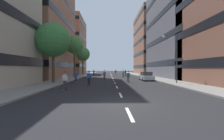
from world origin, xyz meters
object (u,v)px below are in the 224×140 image
(skater_5, at_px, (94,72))
(skater_7, at_px, (104,74))
(skater_4, at_px, (89,77))
(parked_car_near, at_px, (146,76))
(streetlamp_right, at_px, (174,53))
(skater_1, at_px, (128,76))
(skater_6, at_px, (76,76))
(skater_8, at_px, (123,73))
(street_tree_far, at_px, (74,45))
(skater_2, at_px, (125,72))
(skater_0, at_px, (116,72))
(skater_3, at_px, (65,79))
(street_tree_mid, at_px, (53,40))
(street_tree_near, at_px, (83,54))

(skater_5, distance_m, skater_7, 16.10)
(skater_4, bearing_deg, parked_car_near, 37.70)
(streetlamp_right, distance_m, skater_1, 7.02)
(skater_4, relative_size, skater_6, 1.00)
(streetlamp_right, relative_size, skater_8, 3.65)
(skater_8, bearing_deg, street_tree_far, -170.20)
(parked_car_near, bearing_deg, skater_4, -142.30)
(skater_6, height_order, skater_7, same)
(street_tree_far, height_order, skater_8, street_tree_far)
(parked_car_near, xyz_separation_m, streetlamp_right, (2.30, -5.94, 3.44))
(skater_2, distance_m, skater_7, 13.74)
(parked_car_near, xyz_separation_m, skater_8, (-2.97, 10.59, 0.32))
(street_tree_far, xyz_separation_m, skater_1, (10.70, -12.42, -6.38))
(skater_4, xyz_separation_m, skater_5, (-1.71, 24.47, 0.03))
(skater_6, xyz_separation_m, skater_8, (8.51, 13.87, 0.03))
(street_tree_far, height_order, streetlamp_right, street_tree_far)
(parked_car_near, distance_m, skater_5, 20.53)
(skater_0, distance_m, skater_3, 31.30)
(skater_1, height_order, skater_5, same)
(street_tree_mid, relative_size, skater_1, 4.66)
(skater_2, distance_m, skater_3, 27.28)
(skater_2, bearing_deg, skater_8, -104.56)
(street_tree_mid, relative_size, skater_0, 4.66)
(skater_0, height_order, skater_4, same)
(skater_0, relative_size, skater_6, 1.00)
(street_tree_near, relative_size, skater_7, 4.75)
(skater_2, height_order, skater_8, same)
(street_tree_near, xyz_separation_m, street_tree_far, (0.00, -11.72, 0.98))
(skater_7, bearing_deg, streetlamp_right, -38.72)
(street_tree_far, bearing_deg, skater_2, 25.18)
(streetlamp_right, relative_size, skater_3, 3.65)
(streetlamp_right, height_order, skater_8, streetlamp_right)
(skater_3, relative_size, skater_7, 1.00)
(streetlamp_right, relative_size, skater_7, 3.65)
(skater_2, xyz_separation_m, skater_7, (-5.33, -12.67, 0.00))
(streetlamp_right, height_order, skater_6, streetlamp_right)
(parked_car_near, bearing_deg, skater_3, -133.68)
(skater_0, height_order, skater_5, same)
(skater_6, height_order, skater_8, same)
(street_tree_far, bearing_deg, streetlamp_right, -41.24)
(skater_4, height_order, skater_8, same)
(street_tree_mid, distance_m, skater_8, 19.78)
(street_tree_mid, relative_size, skater_3, 4.66)
(street_tree_mid, bearing_deg, skater_0, 67.59)
(skater_2, bearing_deg, skater_1, -95.15)
(streetlamp_right, relative_size, skater_6, 3.65)
(skater_6, bearing_deg, street_tree_mid, -151.50)
(street_tree_near, relative_size, streetlamp_right, 1.30)
(skater_5, bearing_deg, skater_3, -90.21)
(skater_3, distance_m, skater_6, 8.11)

